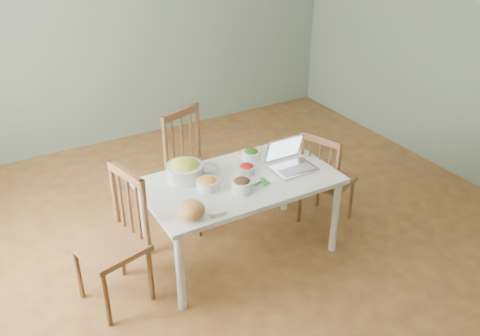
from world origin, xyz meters
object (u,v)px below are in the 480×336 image
chair_far (199,170)px  bowl_squash (185,170)px  chair_left (110,243)px  laptop (295,157)px  bread_boule (191,210)px  chair_right (328,177)px  dining_table (240,217)px

chair_far → bowl_squash: bearing=-145.7°
chair_left → bowl_squash: (0.69, 0.24, 0.27)m
bowl_squash → laptop: (0.81, -0.29, 0.03)m
chair_left → laptop: chair_left is taller
bread_boule → laptop: (0.99, 0.21, 0.05)m
chair_far → chair_left: 1.17m
bowl_squash → laptop: 0.87m
chair_right → laptop: (-0.44, -0.10, 0.36)m
laptop → chair_far: bearing=127.5°
chair_far → bowl_squash: (-0.29, -0.39, 0.27)m
chair_far → bread_boule: chair_far is taller
chair_left → chair_right: 1.95m
bread_boule → bowl_squash: bowl_squash is taller
bowl_squash → laptop: laptop is taller
chair_right → bowl_squash: bearing=59.5°
chair_far → chair_right: size_ratio=1.13×
chair_right → chair_far: bearing=37.0°
chair_right → bread_boule: chair_right is taller
dining_table → chair_right: size_ratio=1.65×
dining_table → chair_right: bearing=1.4°
chair_far → chair_left: chair_far is taller
chair_left → laptop: bearing=73.6°
chair_right → bread_boule: size_ratio=4.77×
dining_table → bread_boule: (-0.54, -0.28, 0.41)m
dining_table → chair_far: size_ratio=1.46×
dining_table → bowl_squash: 0.60m
chair_left → bread_boule: 0.63m
dining_table → chair_left: size_ratio=1.47×
chair_right → laptop: bearing=80.7°
dining_table → chair_far: 0.63m
chair_right → bread_boule: bearing=80.2°
laptop → bread_boule: bearing=-168.2°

